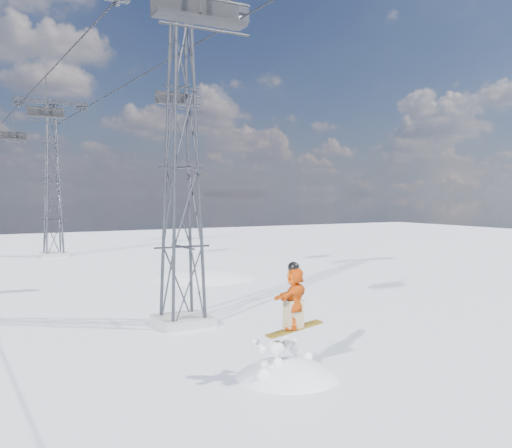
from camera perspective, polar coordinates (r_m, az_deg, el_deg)
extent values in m
plane|color=white|center=(13.26, 2.98, -17.24)|extent=(120.00, 120.00, 0.00)
sphere|color=white|center=(34.22, -5.30, -21.32)|extent=(20.00, 20.00, 20.00)
cube|color=#999999|center=(20.44, -7.32, -9.56)|extent=(1.80, 1.80, 0.30)
cube|color=#31333A|center=(21.85, -1.82, 20.21)|extent=(0.80, 0.25, 0.50)
cube|color=#999999|center=(44.36, -19.56, -2.91)|extent=(1.80, 1.80, 0.30)
cube|color=#31333A|center=(44.64, -19.81, 11.41)|extent=(5.00, 0.35, 0.35)
cube|color=#31333A|center=(44.29, -22.67, 11.16)|extent=(0.80, 0.25, 0.50)
cube|color=#31333A|center=(45.03, -17.00, 11.13)|extent=(0.80, 0.25, 0.50)
cylinder|color=black|center=(31.10, -19.65, 14.45)|extent=(0.06, 51.00, 0.06)
cylinder|color=black|center=(32.14, -11.65, 14.18)|extent=(0.06, 51.00, 0.06)
sphere|color=white|center=(15.47, 3.19, -21.18)|extent=(4.40, 4.40, 4.40)
cube|color=gold|center=(14.25, 3.88, -10.42)|extent=(1.58, 0.39, 0.24)
imported|color=#DE5109|center=(14.09, 3.89, -7.34)|extent=(1.45, 1.08, 1.52)
cube|color=#9E8862|center=(14.17, 3.89, -8.97)|extent=(0.53, 0.49, 0.70)
sphere|color=black|center=(13.98, 3.90, -4.36)|extent=(0.28, 0.28, 0.28)
cube|color=black|center=(13.57, -5.58, 19.65)|extent=(2.16, 0.49, 0.09)
cube|color=black|center=(13.87, -6.01, 20.67)|extent=(2.16, 0.06, 0.59)
cylinder|color=black|center=(13.26, -5.07, 18.84)|extent=(2.16, 0.06, 0.06)
cylinder|color=black|center=(26.69, -7.80, 14.13)|extent=(0.08, 0.08, 2.20)
cube|color=black|center=(26.50, -7.79, 11.80)|extent=(2.00, 0.45, 0.08)
cube|color=black|center=(26.75, -7.97, 12.36)|extent=(2.00, 0.06, 0.55)
cylinder|color=black|center=(26.23, -7.58, 11.34)|extent=(2.00, 0.06, 0.06)
cylinder|color=black|center=(26.28, -7.54, 12.65)|extent=(2.00, 0.05, 0.05)
cylinder|color=black|center=(33.01, -20.27, 11.87)|extent=(0.08, 0.08, 2.14)
cube|color=black|center=(32.86, -20.23, 10.03)|extent=(1.94, 0.44, 0.08)
cube|color=black|center=(33.10, -20.30, 10.49)|extent=(1.94, 0.06, 0.53)
cylinder|color=black|center=(32.59, -20.16, 9.66)|extent=(1.94, 0.06, 0.06)
cylinder|color=black|center=(32.62, -20.16, 10.69)|extent=(1.94, 0.05, 0.05)
cylinder|color=black|center=(47.27, -23.10, 9.09)|extent=(0.08, 0.08, 2.11)
cube|color=black|center=(47.17, -23.07, 7.82)|extent=(1.91, 0.43, 0.08)
cube|color=black|center=(47.40, -23.11, 8.14)|extent=(1.91, 0.06, 0.53)
cylinder|color=black|center=(46.91, -23.03, 7.56)|extent=(1.91, 0.06, 0.06)
cylinder|color=black|center=(46.91, -23.04, 8.26)|extent=(1.91, 0.05, 0.05)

